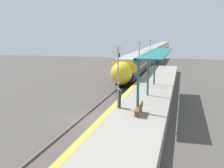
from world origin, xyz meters
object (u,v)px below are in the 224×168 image
(person_waiting, at_px, (119,98))
(train, at_px, (155,52))
(railway_signal, at_px, (119,63))
(lamppost_mid, at_px, (139,60))
(platform_bench, at_px, (139,108))
(lamppost_near, at_px, (118,73))
(lamppost_far, at_px, (150,54))

(person_waiting, bearing_deg, train, 92.53)
(person_waiting, bearing_deg, railway_signal, 102.81)
(train, bearing_deg, lamppost_mid, -86.88)
(platform_bench, bearing_deg, person_waiting, 140.39)
(platform_bench, distance_m, railway_signal, 22.48)
(train, height_order, lamppost_near, lamppost_near)
(train, relative_size, lamppost_near, 16.93)
(person_waiting, relative_size, railway_signal, 0.40)
(person_waiting, relative_size, lamppost_near, 0.32)
(lamppost_near, bearing_deg, platform_bench, -34.18)
(person_waiting, distance_m, lamppost_near, 2.10)
(platform_bench, height_order, railway_signal, railway_signal)
(person_waiting, bearing_deg, platform_bench, -39.61)
(lamppost_near, bearing_deg, train, 92.49)
(platform_bench, bearing_deg, train, 94.47)
(lamppost_near, relative_size, lamppost_far, 1.00)
(lamppost_near, height_order, lamppost_far, same)
(person_waiting, height_order, lamppost_far, lamppost_far)
(train, xyz_separation_m, lamppost_near, (2.30, -53.06, 1.79))
(lamppost_near, bearing_deg, lamppost_mid, 90.00)
(railway_signal, height_order, lamppost_mid, lamppost_mid)
(train, height_order, lamppost_mid, lamppost_mid)
(platform_bench, xyz_separation_m, person_waiting, (-1.93, 1.59, 0.35))
(train, distance_m, lamppost_near, 53.14)
(railway_signal, xyz_separation_m, lamppost_near, (4.50, -20.18, 1.47))
(train, bearing_deg, platform_bench, -85.53)
(lamppost_mid, height_order, lamppost_far, same)
(train, xyz_separation_m, platform_bench, (4.26, -54.39, -0.64))
(platform_bench, xyz_separation_m, lamppost_near, (-1.95, 1.33, 2.43))
(lamppost_near, height_order, lamppost_mid, same)
(person_waiting, bearing_deg, lamppost_far, 90.07)
(platform_bench, relative_size, lamppost_far, 0.35)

